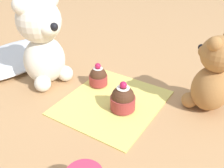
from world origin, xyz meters
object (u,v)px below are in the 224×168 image
at_px(teddy_bear_tan, 213,76).
at_px(teddy_bear_cream, 43,41).
at_px(cupcake_near_tan_bear, 123,99).
at_px(cupcake_near_cream_bear, 98,77).

bearing_deg(teddy_bear_tan, teddy_bear_cream, -54.58).
bearing_deg(cupcake_near_tan_bear, cupcake_near_cream_bear, 62.19).
height_order(teddy_bear_tan, cupcake_near_tan_bear, teddy_bear_tan).
height_order(cupcake_near_cream_bear, cupcake_near_tan_bear, cupcake_near_tan_bear).
xyz_separation_m(teddy_bear_cream, teddy_bear_tan, (0.12, -0.41, -0.03)).
distance_m(cupcake_near_cream_bear, cupcake_near_tan_bear, 0.13).
bearing_deg(cupcake_near_cream_bear, teddy_bear_tan, -77.57).
bearing_deg(cupcake_near_cream_bear, teddy_bear_cream, 113.06).
height_order(teddy_bear_tan, cupcake_near_cream_bear, teddy_bear_tan).
bearing_deg(teddy_bear_cream, teddy_bear_tan, -62.29).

